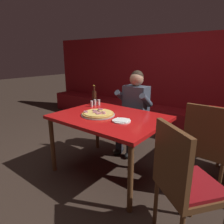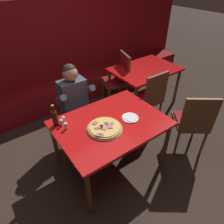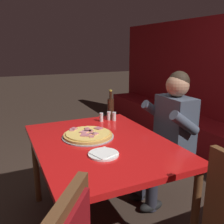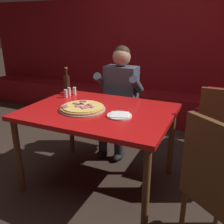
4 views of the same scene
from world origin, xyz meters
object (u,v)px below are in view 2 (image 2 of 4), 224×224
at_px(beer_bottle, 55,118).
at_px(shaker_black_pepper, 62,123).
at_px(dining_chair_near_right, 119,76).
at_px(background_dining_table, 145,73).
at_px(dining_chair_near_left, 150,96).
at_px(dining_chair_far_left, 193,120).
at_px(shaker_oregano, 66,126).
at_px(main_dining_table, 111,127).
at_px(diner_seated_blue_shirt, 76,103).
at_px(plate_white_paper, 130,118).
at_px(shaker_red_pepper_flakes, 64,120).
at_px(pizza, 105,128).

height_order(beer_bottle, shaker_black_pepper, beer_bottle).
xyz_separation_m(dining_chair_near_right, background_dining_table, (0.39, -0.31, 0.09)).
distance_m(dining_chair_near_left, dining_chair_far_left, 0.83).
relative_size(shaker_oregano, background_dining_table, 0.07).
relative_size(main_dining_table, dining_chair_far_left, 1.30).
relative_size(shaker_oregano, diner_seated_blue_shirt, 0.07).
bearing_deg(background_dining_table, shaker_black_pepper, -162.51).
xyz_separation_m(plate_white_paper, dining_chair_far_left, (0.85, -0.38, -0.19)).
bearing_deg(dining_chair_near_right, main_dining_table, -131.23).
bearing_deg(shaker_red_pepper_flakes, plate_white_paper, -30.36).
bearing_deg(main_dining_table, shaker_black_pepper, 150.03).
height_order(shaker_oregano, background_dining_table, shaker_oregano).
height_order(main_dining_table, shaker_black_pepper, shaker_black_pepper).
xyz_separation_m(main_dining_table, beer_bottle, (-0.56, 0.34, 0.19)).
bearing_deg(pizza, background_dining_table, 31.52).
bearing_deg(background_dining_table, dining_chair_near_left, -125.48).
height_order(diner_seated_blue_shirt, dining_chair_near_right, diner_seated_blue_shirt).
relative_size(diner_seated_blue_shirt, dining_chair_near_right, 1.24).
height_order(shaker_black_pepper, dining_chair_near_left, dining_chair_near_left).
height_order(shaker_oregano, dining_chair_near_right, dining_chair_near_right).
distance_m(beer_bottle, diner_seated_blue_shirt, 0.62).
xyz_separation_m(beer_bottle, dining_chair_near_right, (1.63, 0.88, -0.29)).
bearing_deg(shaker_oregano, shaker_red_pepper_flakes, 77.34).
xyz_separation_m(dining_chair_far_left, background_dining_table, (0.36, 1.37, 0.09)).
relative_size(diner_seated_blue_shirt, dining_chair_far_left, 1.25).
distance_m(beer_bottle, shaker_black_pepper, 0.10).
bearing_deg(main_dining_table, pizza, -154.91).
bearing_deg(dining_chair_near_right, plate_white_paper, -122.34).
bearing_deg(shaker_black_pepper, diner_seated_blue_shirt, 45.99).
bearing_deg(shaker_red_pepper_flakes, shaker_black_pepper, -139.30).
distance_m(shaker_black_pepper, shaker_red_pepper_flakes, 0.06).
distance_m(beer_bottle, dining_chair_near_right, 1.87).
height_order(pizza, beer_bottle, beer_bottle).
bearing_deg(dining_chair_near_right, dining_chair_far_left, -89.19).
height_order(shaker_black_pepper, diner_seated_blue_shirt, diner_seated_blue_shirt).
xyz_separation_m(shaker_red_pepper_flakes, shaker_oregano, (-0.03, -0.13, 0.00)).
height_order(beer_bottle, dining_chair_far_left, beer_bottle).
distance_m(plate_white_paper, dining_chair_near_right, 1.55).
xyz_separation_m(shaker_oregano, dining_chair_far_left, (1.58, -0.66, -0.22)).
relative_size(shaker_red_pepper_flakes, background_dining_table, 0.07).
xyz_separation_m(dining_chair_near_left, dining_chair_near_right, (-0.00, 0.84, 0.02)).
distance_m(diner_seated_blue_shirt, dining_chair_near_left, 1.23).
xyz_separation_m(main_dining_table, shaker_black_pepper, (-0.51, 0.29, 0.12)).
bearing_deg(shaker_red_pepper_flakes, shaker_oregano, -102.66).
bearing_deg(plate_white_paper, dining_chair_near_left, 28.81).
relative_size(shaker_red_pepper_flakes, shaker_oregano, 1.00).
bearing_deg(beer_bottle, dining_chair_far_left, -25.77).
height_order(main_dining_table, dining_chair_near_right, dining_chair_near_right).
relative_size(dining_chair_far_left, background_dining_table, 0.83).
bearing_deg(pizza, shaker_red_pepper_flakes, 130.18).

